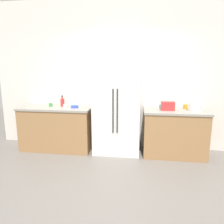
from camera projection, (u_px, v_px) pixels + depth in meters
ground_plane at (109, 183)px, 3.20m from camera, size 11.03×11.03×0.00m
kitchen_back_panel at (121, 76)px, 4.48m from camera, size 5.51×0.10×3.05m
counter_left at (58, 128)px, 4.51m from camera, size 1.48×0.68×0.90m
counter_right at (174, 133)px, 4.18m from camera, size 1.20×0.68×0.90m
refrigerator at (117, 108)px, 4.25m from camera, size 0.91×0.65×1.82m
toaster at (168, 106)px, 4.06m from camera, size 0.25×0.15×0.17m
rice_cooker at (195, 105)px, 3.96m from camera, size 0.23×0.23×0.27m
bottle_a at (62, 101)px, 4.59m from camera, size 0.07×0.07×0.22m
bottle_b at (62, 102)px, 4.47m from camera, size 0.08×0.08×0.21m
cup_a at (51, 105)px, 4.46m from camera, size 0.07×0.07×0.07m
cup_b at (65, 107)px, 4.24m from camera, size 0.09×0.09×0.08m
cup_c at (185, 107)px, 4.20m from camera, size 0.09×0.09×0.09m
cup_d at (161, 106)px, 4.28m from camera, size 0.08×0.08×0.07m
bowl_a at (75, 107)px, 4.32m from camera, size 0.15×0.15×0.05m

